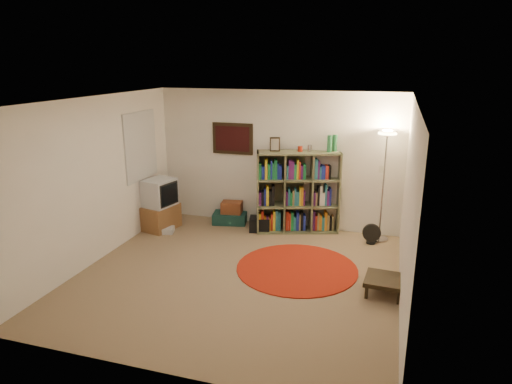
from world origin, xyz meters
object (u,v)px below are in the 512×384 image
floor_fan (371,234)px  suitcase (230,218)px  side_table (385,281)px  bookshelf (296,193)px  floor_lamp (386,149)px  tv_stand (160,205)px

floor_fan → suitcase: (-2.65, 0.27, -0.08)m
side_table → floor_fan: bearing=98.8°
bookshelf → suitcase: size_ratio=2.55×
bookshelf → floor_fan: (1.36, -0.25, -0.53)m
floor_lamp → suitcase: 3.15m
floor_lamp → suitcase: floor_lamp is taller
floor_fan → tv_stand: size_ratio=0.37×
tv_stand → suitcase: size_ratio=1.36×
side_table → suitcase: bearing=145.5°
floor_fan → suitcase: bearing=166.5°
floor_fan → tv_stand: (-3.75, -0.39, 0.28)m
floor_fan → side_table: bearing=-88.9°
tv_stand → suitcase: 1.33m
bookshelf → tv_stand: bookshelf is taller
floor_lamp → floor_fan: (-0.12, -0.22, -1.42)m
bookshelf → side_table: bookshelf is taller
side_table → tv_stand: bearing=161.6°
bookshelf → floor_lamp: floor_lamp is taller
floor_fan → bookshelf: bearing=161.9°
floor_lamp → side_table: size_ratio=3.54×
suitcase → floor_lamp: bearing=-12.0°
floor_lamp → tv_stand: floor_lamp is taller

